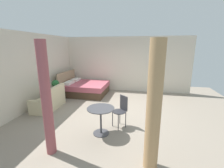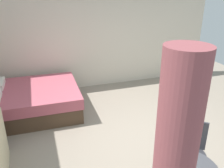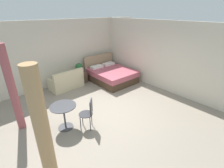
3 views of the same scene
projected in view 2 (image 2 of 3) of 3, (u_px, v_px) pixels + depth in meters
name	position (u px, v px, depth m)	size (l,w,h in m)	color
ground_plane	(139.00, 140.00, 4.51)	(8.69, 9.57, 0.02)	gray
wall_right	(98.00, 35.00, 6.44)	(0.12, 6.57, 2.85)	beige
bed	(29.00, 100.00, 5.32)	(1.76, 2.11, 1.12)	#473323
cafe_chair_near_window	(193.00, 146.00, 3.40)	(0.56, 0.56, 0.94)	#2D2D33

